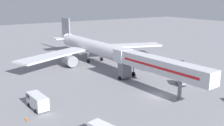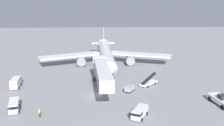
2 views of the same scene
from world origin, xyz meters
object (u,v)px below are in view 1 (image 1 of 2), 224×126
at_px(baggage_cart_outer_right, 181,81).
at_px(belt_loader_truck, 182,72).
at_px(airplane_at_gate, 96,48).
at_px(jet_bridge, 153,65).
at_px(service_van_near_center, 37,101).
at_px(safety_cone_alpha, 27,119).

bearing_deg(baggage_cart_outer_right, belt_loader_truck, 40.45).
height_order(airplane_at_gate, jet_bridge, airplane_at_gate).
height_order(airplane_at_gate, service_van_near_center, airplane_at_gate).
relative_size(baggage_cart_outer_right, safety_cone_alpha, 5.71).
height_order(belt_loader_truck, service_van_near_center, belt_loader_truck).
relative_size(airplane_at_gate, belt_loader_truck, 9.27).
bearing_deg(jet_bridge, airplane_at_gate, 86.63).
bearing_deg(jet_bridge, safety_cone_alpha, -179.90).
bearing_deg(baggage_cart_outer_right, safety_cone_alpha, 177.94).
height_order(belt_loader_truck, baggage_cart_outer_right, belt_loader_truck).
bearing_deg(belt_loader_truck, jet_bridge, -163.80).
xyz_separation_m(jet_bridge, safety_cone_alpha, (-24.80, -0.04, -4.76)).
bearing_deg(safety_cone_alpha, jet_bridge, 0.10).
relative_size(airplane_at_gate, jet_bridge, 2.06).
distance_m(airplane_at_gate, jet_bridge, 25.51).
distance_m(service_van_near_center, safety_cone_alpha, 4.63).
xyz_separation_m(airplane_at_gate, safety_cone_alpha, (-26.30, -25.49, -3.77)).
height_order(airplane_at_gate, baggage_cart_outer_right, airplane_at_gate).
relative_size(belt_loader_truck, safety_cone_alpha, 9.76).
relative_size(jet_bridge, safety_cone_alpha, 43.96).
distance_m(jet_bridge, belt_loader_truck, 13.52).
distance_m(baggage_cart_outer_right, safety_cone_alpha, 31.56).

